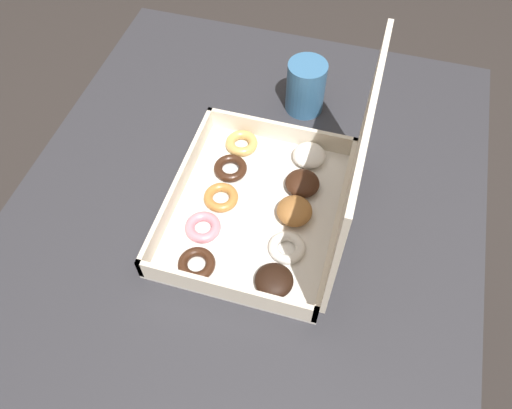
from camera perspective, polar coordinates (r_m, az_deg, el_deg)
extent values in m
plane|color=#2D2826|center=(1.49, -0.48, -15.05)|extent=(8.00, 8.00, 0.00)
cube|color=#2D2D33|center=(0.87, -0.79, 0.36)|extent=(0.90, 0.79, 0.03)
cylinder|color=#2D2D33|center=(1.47, -9.26, 7.96)|extent=(0.06, 0.06, 0.68)
cylinder|color=#2D2D33|center=(1.40, 18.02, 1.92)|extent=(0.06, 0.06, 0.68)
cube|color=silver|center=(0.84, 0.00, -0.68)|extent=(0.34, 0.28, 0.01)
cube|color=beige|center=(0.85, -8.77, 2.28)|extent=(0.34, 0.01, 0.04)
cube|color=beige|center=(0.81, 9.22, -1.91)|extent=(0.34, 0.01, 0.04)
cube|color=beige|center=(0.92, 2.83, 8.32)|extent=(0.01, 0.28, 0.04)
cube|color=beige|center=(0.74, -3.53, -9.80)|extent=(0.01, 0.28, 0.04)
cube|color=beige|center=(0.70, 11.39, 4.19)|extent=(0.34, 0.01, 0.24)
torus|color=tan|center=(0.91, -1.65, 7.02)|extent=(0.06, 0.06, 0.02)
torus|color=#381E11|center=(0.88, -2.94, 4.17)|extent=(0.06, 0.06, 0.02)
torus|color=#B77A38|center=(0.84, -4.02, 0.83)|extent=(0.06, 0.06, 0.02)
torus|color=pink|center=(0.81, -6.10, -2.59)|extent=(0.06, 0.06, 0.02)
torus|color=#381E11|center=(0.78, -6.80, -6.76)|extent=(0.06, 0.06, 0.02)
ellipsoid|color=white|center=(0.89, 6.09, 5.61)|extent=(0.06, 0.06, 0.03)
ellipsoid|color=#381E11|center=(0.85, 5.32, 2.43)|extent=(0.06, 0.06, 0.03)
ellipsoid|color=#9E6633|center=(0.81, 4.41, -0.74)|extent=(0.06, 0.06, 0.03)
torus|color=white|center=(0.79, 3.56, -4.94)|extent=(0.06, 0.06, 0.02)
ellipsoid|color=black|center=(0.76, 2.07, -8.67)|extent=(0.06, 0.06, 0.03)
cylinder|color=teal|center=(0.97, 5.71, 13.22)|extent=(0.07, 0.07, 0.10)
cylinder|color=black|center=(0.94, 5.96, 15.38)|extent=(0.06, 0.06, 0.01)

